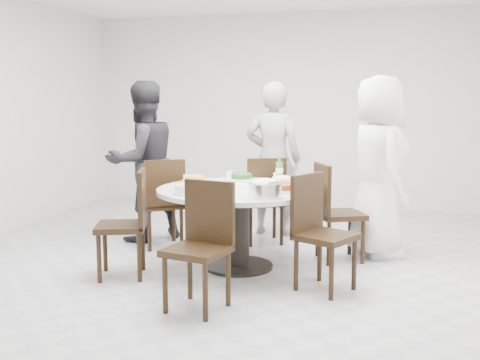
% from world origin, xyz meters
% --- Properties ---
extents(floor, '(6.00, 6.00, 0.01)m').
position_xyz_m(floor, '(0.00, 0.00, 0.00)').
color(floor, '#AEADB2').
rests_on(floor, ground).
extents(wall_back, '(6.00, 0.01, 2.80)m').
position_xyz_m(wall_back, '(0.00, 3.00, 1.40)').
color(wall_back, silver).
rests_on(wall_back, ground).
extents(wall_front, '(6.00, 0.01, 2.80)m').
position_xyz_m(wall_front, '(0.00, -3.00, 1.40)').
color(wall_front, silver).
rests_on(wall_front, ground).
extents(dining_table, '(1.50, 1.50, 0.75)m').
position_xyz_m(dining_table, '(0.05, -0.22, 0.38)').
color(dining_table, silver).
rests_on(dining_table, floor).
extents(chair_ne, '(0.56, 0.56, 0.95)m').
position_xyz_m(chair_ne, '(0.94, 0.27, 0.47)').
color(chair_ne, black).
rests_on(chair_ne, floor).
extents(chair_n, '(0.56, 0.56, 0.95)m').
position_xyz_m(chair_n, '(0.07, 0.77, 0.47)').
color(chair_n, black).
rests_on(chair_n, floor).
extents(chair_nw, '(0.59, 0.59, 0.95)m').
position_xyz_m(chair_nw, '(-0.94, 0.33, 0.47)').
color(chair_nw, black).
rests_on(chair_nw, floor).
extents(chair_sw, '(0.54, 0.54, 0.95)m').
position_xyz_m(chair_sw, '(-0.88, -0.74, 0.47)').
color(chair_sw, black).
rests_on(chair_sw, floor).
extents(chair_s, '(0.50, 0.50, 0.95)m').
position_xyz_m(chair_s, '(0.02, -1.33, 0.47)').
color(chair_s, black).
rests_on(chair_s, floor).
extents(chair_se, '(0.57, 0.57, 0.95)m').
position_xyz_m(chair_se, '(0.90, -0.66, 0.47)').
color(chair_se, black).
rests_on(chair_se, floor).
extents(diner_right, '(0.87, 1.03, 1.80)m').
position_xyz_m(diner_right, '(1.28, 0.56, 0.90)').
color(diner_right, silver).
rests_on(diner_right, floor).
extents(diner_middle, '(0.65, 0.43, 1.77)m').
position_xyz_m(diner_middle, '(0.10, 1.19, 0.88)').
color(diner_middle, black).
rests_on(diner_middle, floor).
extents(diner_left, '(1.05, 1.09, 1.76)m').
position_xyz_m(diner_left, '(-1.25, 0.56, 0.88)').
color(diner_left, black).
rests_on(diner_left, floor).
extents(dish_greens, '(0.27, 0.27, 0.07)m').
position_xyz_m(dish_greens, '(-0.04, 0.24, 0.78)').
color(dish_greens, white).
rests_on(dish_greens, dining_table).
extents(dish_pale, '(0.26, 0.26, 0.07)m').
position_xyz_m(dish_pale, '(0.40, 0.07, 0.78)').
color(dish_pale, white).
rests_on(dish_pale, dining_table).
extents(dish_orange, '(0.24, 0.24, 0.07)m').
position_xyz_m(dish_orange, '(-0.42, -0.06, 0.78)').
color(dish_orange, white).
rests_on(dish_orange, dining_table).
extents(dish_redbrown, '(0.26, 0.26, 0.06)m').
position_xyz_m(dish_redbrown, '(0.50, -0.35, 0.78)').
color(dish_redbrown, white).
rests_on(dish_redbrown, dining_table).
extents(dish_tofu, '(0.28, 0.28, 0.07)m').
position_xyz_m(dish_tofu, '(-0.34, -0.41, 0.79)').
color(dish_tofu, white).
rests_on(dish_tofu, dining_table).
extents(rice_bowl, '(0.28, 0.28, 0.12)m').
position_xyz_m(rice_bowl, '(0.39, -0.64, 0.81)').
color(rice_bowl, silver).
rests_on(rice_bowl, dining_table).
extents(soup_bowl, '(0.27, 0.27, 0.08)m').
position_xyz_m(soup_bowl, '(-0.26, -0.64, 0.79)').
color(soup_bowl, white).
rests_on(soup_bowl, dining_table).
extents(beverage_bottle, '(0.07, 0.07, 0.25)m').
position_xyz_m(beverage_bottle, '(0.33, 0.33, 0.87)').
color(beverage_bottle, '#34762F').
rests_on(beverage_bottle, dining_table).
extents(tea_cups, '(0.07, 0.07, 0.08)m').
position_xyz_m(tea_cups, '(0.09, 0.40, 0.79)').
color(tea_cups, white).
rests_on(tea_cups, dining_table).
extents(chopsticks, '(0.24, 0.04, 0.01)m').
position_xyz_m(chopsticks, '(0.02, 0.40, 0.76)').
color(chopsticks, tan).
rests_on(chopsticks, dining_table).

